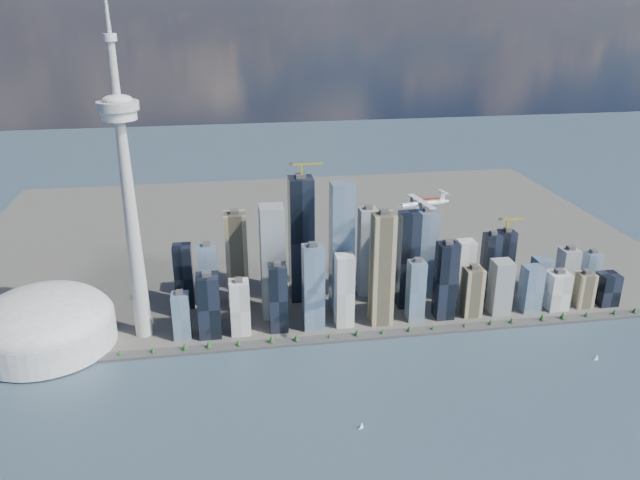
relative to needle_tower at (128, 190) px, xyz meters
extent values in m
plane|color=#314456|center=(300.00, -310.00, -235.84)|extent=(4000.00, 4000.00, 0.00)
cube|color=#383838|center=(300.00, -60.00, -233.84)|extent=(1100.00, 22.00, 4.00)
cube|color=#4C4C47|center=(300.00, 390.00, -234.34)|extent=(1400.00, 900.00, 3.00)
cylinder|color=#3F2D1E|center=(-176.67, -60.00, -230.64)|extent=(1.00, 1.00, 2.40)
cone|color=#1E491A|center=(-176.67, -60.00, -227.04)|extent=(7.20, 7.20, 8.00)
cylinder|color=#3F2D1E|center=(-90.00, -60.00, -230.64)|extent=(1.00, 1.00, 2.40)
cone|color=#1E491A|center=(-90.00, -60.00, -227.04)|extent=(7.20, 7.20, 8.00)
cylinder|color=#3F2D1E|center=(-3.33, -60.00, -230.64)|extent=(1.00, 1.00, 2.40)
cone|color=#1E491A|center=(-3.33, -60.00, -227.04)|extent=(7.20, 7.20, 8.00)
cylinder|color=#3F2D1E|center=(83.33, -60.00, -230.64)|extent=(1.00, 1.00, 2.40)
cone|color=#1E491A|center=(83.33, -60.00, -227.04)|extent=(7.20, 7.20, 8.00)
cylinder|color=#3F2D1E|center=(170.00, -60.00, -230.64)|extent=(1.00, 1.00, 2.40)
cone|color=#1E491A|center=(170.00, -60.00, -227.04)|extent=(7.20, 7.20, 8.00)
cylinder|color=#3F2D1E|center=(256.67, -60.00, -230.64)|extent=(1.00, 1.00, 2.40)
cone|color=#1E491A|center=(256.67, -60.00, -227.04)|extent=(7.20, 7.20, 8.00)
cylinder|color=#3F2D1E|center=(343.33, -60.00, -230.64)|extent=(1.00, 1.00, 2.40)
cone|color=#1E491A|center=(343.33, -60.00, -227.04)|extent=(7.20, 7.20, 8.00)
cylinder|color=#3F2D1E|center=(430.00, -60.00, -230.64)|extent=(1.00, 1.00, 2.40)
cone|color=#1E491A|center=(430.00, -60.00, -227.04)|extent=(7.20, 7.20, 8.00)
cylinder|color=#3F2D1E|center=(516.67, -60.00, -230.64)|extent=(1.00, 1.00, 2.40)
cone|color=#1E491A|center=(516.67, -60.00, -227.04)|extent=(7.20, 7.20, 8.00)
cylinder|color=#3F2D1E|center=(603.33, -60.00, -230.64)|extent=(1.00, 1.00, 2.40)
cone|color=#1E491A|center=(603.33, -60.00, -227.04)|extent=(7.20, 7.20, 8.00)
cylinder|color=#3F2D1E|center=(690.00, -60.00, -230.64)|extent=(1.00, 1.00, 2.40)
cone|color=#1E491A|center=(690.00, -60.00, -227.04)|extent=(7.20, 7.20, 8.00)
cylinder|color=#3F2D1E|center=(776.67, -60.00, -230.64)|extent=(1.00, 1.00, 2.40)
cone|color=#1E491A|center=(776.67, -60.00, -227.04)|extent=(7.20, 7.20, 8.00)
cube|color=black|center=(100.00, -20.00, -182.28)|extent=(34.00, 34.00, 101.11)
cube|color=#718EAC|center=(100.00, 30.00, -168.50)|extent=(30.00, 30.00, 128.68)
cube|color=silver|center=(150.00, -20.00, -189.18)|extent=(30.00, 30.00, 87.32)
cube|color=tan|center=(150.00, 85.00, -152.41)|extent=(36.00, 36.00, 160.86)
cube|color=gray|center=(205.00, 30.00, -138.62)|extent=(38.00, 38.00, 188.43)
cube|color=black|center=(205.00, -20.00, -177.69)|extent=(28.00, 28.00, 110.30)
cube|color=#718EAC|center=(260.00, -20.00, -163.90)|extent=(32.00, 32.00, 137.88)
cube|color=black|center=(260.00, 85.00, -124.84)|extent=(40.00, 40.00, 216.01)
cube|color=#718EAC|center=(315.00, 30.00, -122.54)|extent=(36.00, 36.00, 220.60)
cube|color=silver|center=(315.00, -20.00, -173.09)|extent=(28.00, 28.00, 119.49)
cube|color=tan|center=(370.00, -20.00, -140.92)|extent=(34.00, 34.00, 183.84)
cube|color=gray|center=(370.00, 85.00, -154.71)|extent=(30.00, 30.00, 156.26)
cube|color=black|center=(425.00, 30.00, -150.11)|extent=(32.00, 32.00, 165.45)
cube|color=#718EAC|center=(425.00, -20.00, -182.28)|extent=(26.00, 26.00, 101.11)
cube|color=black|center=(475.00, -20.00, -168.50)|extent=(30.00, 30.00, 128.68)
cube|color=#718EAC|center=(475.00, 85.00, -159.30)|extent=(34.00, 34.00, 147.07)
cube|color=silver|center=(525.00, 30.00, -177.69)|extent=(28.00, 28.00, 110.30)
cube|color=tan|center=(525.00, -20.00, -191.48)|extent=(30.00, 30.00, 82.73)
cube|color=gray|center=(575.00, -20.00, -186.88)|extent=(32.00, 32.00, 91.92)
cube|color=black|center=(575.00, 30.00, -173.09)|extent=(26.00, 26.00, 119.49)
cube|color=#718EAC|center=(625.00, -20.00, -193.77)|extent=(30.00, 30.00, 78.13)
cube|color=black|center=(625.00, 85.00, -182.28)|extent=(28.00, 28.00, 101.11)
cube|color=#718EAC|center=(675.00, 30.00, -198.37)|extent=(30.00, 30.00, 68.94)
cube|color=silver|center=(675.00, -20.00, -200.67)|extent=(34.00, 34.00, 64.34)
cube|color=tan|center=(720.00, -20.00, -202.97)|extent=(28.00, 28.00, 59.75)
cube|color=gray|center=(720.00, 30.00, -191.48)|extent=(30.00, 30.00, 82.73)
cube|color=black|center=(765.00, -20.00, -205.26)|extent=(32.00, 32.00, 55.15)
cube|color=#718EAC|center=(765.00, 30.00, -196.07)|extent=(26.00, 26.00, 73.53)
cube|color=black|center=(60.00, 85.00, -177.69)|extent=(30.00, 30.00, 110.30)
cube|color=#718EAC|center=(60.00, -20.00, -196.07)|extent=(26.00, 26.00, 73.53)
cube|color=gold|center=(260.00, 85.00, -5.83)|extent=(3.00, 3.00, 22.00)
cube|color=gold|center=(268.25, 85.00, 5.17)|extent=(55.00, 2.20, 2.20)
cube|color=#383838|center=(243.50, 85.00, 7.17)|extent=(6.00, 4.00, 4.00)
cube|color=red|center=(475.00, 85.00, -74.77)|extent=(3.00, 3.00, 22.00)
cube|color=red|center=(482.20, 85.00, -63.77)|extent=(48.00, 2.20, 2.20)
cube|color=#383838|center=(460.60, 85.00, -61.77)|extent=(6.00, 4.00, 4.00)
cube|color=gold|center=(625.00, 85.00, -120.73)|extent=(3.00, 3.00, 22.00)
cube|color=gold|center=(631.75, 85.00, -109.73)|extent=(45.00, 2.20, 2.20)
cube|color=#383838|center=(611.50, 85.00, -107.73)|extent=(6.00, 4.00, 4.00)
cone|color=#AFB0AA|center=(0.00, 0.00, -62.84)|extent=(26.00, 26.00, 340.00)
cylinder|color=silver|center=(0.00, 0.00, 107.16)|extent=(48.00, 48.00, 14.00)
cylinder|color=#AFB0AA|center=(0.00, 0.00, 119.16)|extent=(56.00, 56.00, 12.00)
ellipsoid|color=silver|center=(0.00, 0.00, 127.16)|extent=(40.00, 40.00, 14.00)
cylinder|color=#AFB0AA|center=(0.00, 0.00, 167.16)|extent=(11.00, 11.00, 80.00)
cylinder|color=silver|center=(0.00, 0.00, 207.16)|extent=(18.00, 18.00, 10.00)
cylinder|color=silver|center=(-140.00, -10.00, -210.84)|extent=(200.00, 200.00, 44.00)
ellipsoid|color=silver|center=(-140.00, -10.00, -188.84)|extent=(200.00, 200.00, 84.00)
cylinder|color=white|center=(391.17, -135.39, 3.18)|extent=(60.91, 17.56, 7.45)
cone|color=white|center=(360.20, -140.70, 3.18)|extent=(9.29, 8.72, 7.45)
cone|color=white|center=(423.29, -129.89, 3.18)|extent=(12.73, 9.31, 7.45)
cube|color=white|center=(388.88, -135.79, 7.14)|extent=(20.18, 65.81, 1.16)
cylinder|color=white|center=(391.04, -148.40, 5.28)|extent=(13.33, 6.29, 4.19)
cylinder|color=white|center=(386.72, -123.17, 5.28)|extent=(13.33, 6.29, 4.19)
cylinder|color=#3F3F3F|center=(384.16, -149.58, 5.28)|extent=(1.92, 9.24, 9.31)
cylinder|color=#3F3F3F|center=(379.84, -124.35, 5.28)|extent=(1.92, 9.24, 9.31)
cube|color=white|center=(419.85, -130.48, 10.63)|extent=(6.58, 2.02, 12.80)
cube|color=white|center=(419.85, -130.48, 17.15)|extent=(8.58, 21.51, 0.81)
cube|color=white|center=(283.58, -272.64, -235.42)|extent=(6.52, 4.12, 0.84)
cylinder|color=#999999|center=(283.58, -272.64, -230.61)|extent=(0.25, 0.25, 9.41)
cube|color=white|center=(654.67, -176.42, -235.42)|extent=(6.31, 1.92, 0.84)
cylinder|color=#999999|center=(654.67, -176.42, -230.59)|extent=(0.25, 0.25, 9.45)
camera|label=1|loc=(135.36, -880.88, 259.51)|focal=35.00mm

